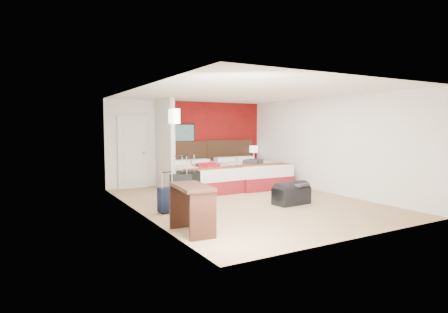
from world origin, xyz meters
TOP-DOWN VIEW (x-y plane):
  - ground at (0.00, 0.00)m, footprint 6.50×6.50m
  - room_walls at (-1.40, 1.42)m, footprint 5.02×6.52m
  - red_accent_panel at (0.75, 3.23)m, footprint 3.50×0.04m
  - partition_wall at (-1.00, 2.61)m, footprint 0.12×1.20m
  - entry_door at (-1.75, 3.20)m, footprint 0.82×0.06m
  - bed_left at (-0.18, 2.00)m, footprint 1.58×2.20m
  - bed_right at (1.39, 1.95)m, footprint 1.63×2.28m
  - red_suitcase_open at (-0.08, 1.90)m, footprint 0.70×0.83m
  - jacket_bundle at (1.29, 1.65)m, footprint 0.68×0.66m
  - nightstand at (2.19, 2.95)m, footprint 0.45×0.45m
  - table_lamp at (2.19, 2.95)m, footprint 0.31×0.31m
  - suitcase_black at (-1.26, 0.46)m, footprint 0.50×0.33m
  - suitcase_charcoal at (-1.51, 0.31)m, footprint 0.50×0.37m
  - suitcase_navy at (-2.01, -0.18)m, footprint 0.36×0.22m
  - duffel_bag at (0.72, -0.74)m, footprint 0.85×0.50m
  - jacket_draped at (0.87, -0.79)m, footprint 0.51×0.47m
  - desk at (-2.18, -1.73)m, footprint 0.56×0.99m

SIDE VIEW (x-z plane):
  - ground at x=0.00m, z-range 0.00..0.00m
  - duffel_bag at x=0.72m, z-range 0.00..0.41m
  - suitcase_navy at x=-2.01m, z-range 0.00..0.49m
  - nightstand at x=2.19m, z-range 0.00..0.62m
  - bed_left at x=-0.18m, z-range 0.00..0.64m
  - suitcase_charcoal at x=-1.51m, z-range 0.00..0.66m
  - bed_right at x=1.39m, z-range 0.00..0.67m
  - suitcase_black at x=-1.26m, z-range 0.00..0.71m
  - desk at x=-2.18m, z-range 0.00..0.80m
  - jacket_draped at x=0.87m, z-range 0.41..0.47m
  - red_suitcase_open at x=-0.08m, z-range 0.64..0.73m
  - jacket_bundle at x=1.29m, z-range 0.67..0.80m
  - table_lamp at x=2.19m, z-range 0.62..1.11m
  - entry_door at x=-1.75m, z-range 0.00..2.05m
  - red_accent_panel at x=0.75m, z-range 0.00..2.50m
  - partition_wall at x=-1.00m, z-range 0.00..2.50m
  - room_walls at x=-1.40m, z-range 0.01..2.51m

